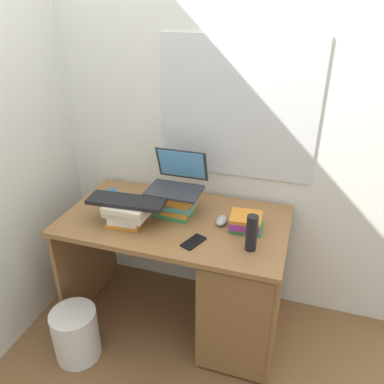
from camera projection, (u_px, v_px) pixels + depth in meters
ground_plane at (177, 316)px, 2.49m from camera, size 6.00×6.00×0.00m
wall_back at (197, 105)px, 2.23m from camera, size 6.00×0.06×2.60m
wall_left at (25, 110)px, 2.14m from camera, size 0.05×6.00×2.60m
desk at (226, 280)px, 2.19m from camera, size 1.27×0.71×0.75m
book_stack_tall at (174, 203)px, 2.17m from camera, size 0.25×0.20×0.14m
book_stack_keyboard_riser at (128, 212)px, 2.07m from camera, size 0.24×0.20×0.13m
book_stack_side at (246, 222)px, 2.03m from camera, size 0.18×0.17×0.08m
laptop at (177, 179)px, 2.16m from camera, size 0.30×0.28×0.21m
keyboard at (126, 201)px, 2.04m from camera, size 0.43×0.17×0.02m
computer_mouse at (222, 220)px, 2.09m from camera, size 0.06×0.10×0.04m
mug at (112, 198)px, 2.28m from camera, size 0.12×0.08×0.09m
water_bottle at (252, 233)px, 1.84m from camera, size 0.06×0.06×0.19m
cell_phone at (194, 242)px, 1.93m from camera, size 0.11×0.15×0.01m
wastebasket at (76, 334)px, 2.16m from camera, size 0.26×0.26×0.32m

